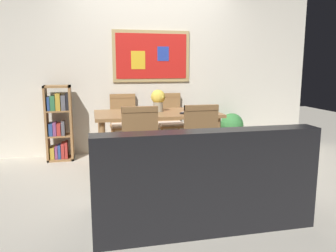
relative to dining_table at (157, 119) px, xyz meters
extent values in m
plane|color=beige|center=(0.09, -0.41, -0.64)|extent=(12.00, 12.00, 0.00)
cube|color=silver|center=(0.09, 0.94, 0.66)|extent=(5.20, 0.10, 2.60)
cube|color=tan|center=(0.09, 0.87, 0.83)|extent=(1.18, 0.02, 0.77)
cube|color=red|center=(0.09, 0.86, 0.83)|extent=(1.08, 0.01, 0.67)
cube|color=gold|center=(-0.11, 0.85, 0.77)|extent=(0.21, 0.00, 0.27)
cube|color=#263FA5|center=(0.27, 0.85, 0.87)|extent=(0.18, 0.00, 0.21)
cube|color=#9E7042|center=(0.00, 0.00, 0.07)|extent=(1.58, 0.85, 0.04)
cylinder|color=#9E7042|center=(-0.71, -0.34, -0.29)|extent=(0.07, 0.07, 0.69)
cylinder|color=#9E7042|center=(0.71, -0.34, -0.29)|extent=(0.07, 0.07, 0.69)
cylinder|color=#9E7042|center=(-0.71, 0.34, -0.29)|extent=(0.07, 0.07, 0.69)
cylinder|color=#9E7042|center=(0.71, 0.34, -0.29)|extent=(0.07, 0.07, 0.69)
cube|color=#9E7042|center=(-0.36, 0.65, -0.20)|extent=(0.40, 0.40, 0.03)
cube|color=beige|center=(-0.36, 0.65, -0.17)|extent=(0.36, 0.36, 0.03)
cylinder|color=#9E7042|center=(-0.19, 0.82, -0.43)|extent=(0.04, 0.04, 0.42)
cylinder|color=#9E7042|center=(-0.53, 0.82, -0.43)|extent=(0.04, 0.04, 0.42)
cylinder|color=#9E7042|center=(-0.19, 0.48, -0.43)|extent=(0.04, 0.04, 0.42)
cylinder|color=#9E7042|center=(-0.53, 0.48, -0.43)|extent=(0.04, 0.04, 0.42)
cube|color=#9E7042|center=(-0.36, 0.83, 0.04)|extent=(0.38, 0.04, 0.46)
cube|color=#9E7042|center=(-0.36, 0.83, 0.24)|extent=(0.38, 0.05, 0.06)
cube|color=#9E7042|center=(0.34, 0.63, -0.20)|extent=(0.40, 0.40, 0.03)
cube|color=beige|center=(0.34, 0.63, -0.17)|extent=(0.36, 0.36, 0.03)
cylinder|color=#9E7042|center=(0.51, 0.80, -0.43)|extent=(0.04, 0.04, 0.42)
cylinder|color=#9E7042|center=(0.17, 0.80, -0.43)|extent=(0.04, 0.04, 0.42)
cylinder|color=#9E7042|center=(0.51, 0.46, -0.43)|extent=(0.04, 0.04, 0.42)
cylinder|color=#9E7042|center=(0.17, 0.46, -0.43)|extent=(0.04, 0.04, 0.42)
cube|color=#9E7042|center=(0.34, 0.81, 0.04)|extent=(0.38, 0.04, 0.46)
cube|color=#9E7042|center=(0.34, 0.81, 0.24)|extent=(0.38, 0.05, 0.06)
cube|color=#9E7042|center=(-0.33, -0.63, -0.20)|extent=(0.40, 0.40, 0.03)
cube|color=beige|center=(-0.33, -0.63, -0.17)|extent=(0.36, 0.36, 0.03)
cylinder|color=#9E7042|center=(-0.50, -0.80, -0.43)|extent=(0.04, 0.04, 0.42)
cylinder|color=#9E7042|center=(-0.16, -0.80, -0.43)|extent=(0.04, 0.04, 0.42)
cylinder|color=#9E7042|center=(-0.50, -0.46, -0.43)|extent=(0.04, 0.04, 0.42)
cylinder|color=#9E7042|center=(-0.16, -0.46, -0.43)|extent=(0.04, 0.04, 0.42)
cube|color=#9E7042|center=(-0.33, -0.81, 0.04)|extent=(0.38, 0.04, 0.46)
cube|color=#9E7042|center=(-0.33, -0.81, 0.24)|extent=(0.38, 0.05, 0.06)
cube|color=#9E7042|center=(0.34, -0.63, -0.20)|extent=(0.40, 0.40, 0.03)
cube|color=beige|center=(0.34, -0.63, -0.17)|extent=(0.36, 0.36, 0.03)
cylinder|color=#9E7042|center=(0.17, -0.80, -0.43)|extent=(0.04, 0.04, 0.42)
cylinder|color=#9E7042|center=(0.51, -0.80, -0.43)|extent=(0.04, 0.04, 0.42)
cylinder|color=#9E7042|center=(0.17, -0.46, -0.43)|extent=(0.04, 0.04, 0.42)
cylinder|color=#9E7042|center=(0.51, -0.46, -0.43)|extent=(0.04, 0.04, 0.42)
cube|color=#9E7042|center=(0.34, -0.81, 0.04)|extent=(0.38, 0.04, 0.46)
cube|color=#9E7042|center=(0.34, -0.81, 0.24)|extent=(0.38, 0.05, 0.06)
cube|color=black|center=(0.05, -1.55, -0.44)|extent=(1.80, 0.84, 0.40)
cube|color=black|center=(0.05, -1.87, -0.02)|extent=(1.80, 0.20, 0.44)
cube|color=black|center=(-0.76, -1.55, -0.13)|extent=(0.18, 0.80, 0.22)
cube|color=black|center=(0.86, -1.55, -0.13)|extent=(0.18, 0.80, 0.22)
cube|color=#8C6B4C|center=(-0.40, -1.73, -0.08)|extent=(0.32, 0.16, 0.33)
cube|color=#8C6B4C|center=(0.05, -1.73, -0.08)|extent=(0.32, 0.16, 0.33)
cube|color=#9E7042|center=(-1.44, 0.65, -0.11)|extent=(0.03, 0.28, 1.06)
cube|color=#9E7042|center=(-1.11, 0.65, -0.11)|extent=(0.03, 0.28, 1.06)
cube|color=#9E7042|center=(-1.28, 0.65, -0.62)|extent=(0.36, 0.28, 0.03)
cube|color=#9E7042|center=(-1.28, 0.65, 0.41)|extent=(0.36, 0.28, 0.03)
cube|color=#9E7042|center=(-1.28, 0.65, -0.29)|extent=(0.30, 0.28, 0.02)
cube|color=#9E7042|center=(-1.28, 0.65, 0.07)|extent=(0.30, 0.28, 0.02)
cube|color=gold|center=(-1.39, 0.65, -0.53)|extent=(0.06, 0.22, 0.16)
cube|color=#7F3F72|center=(-1.33, 0.65, -0.52)|extent=(0.04, 0.22, 0.18)
cube|color=#2D4C8C|center=(-1.29, 0.65, -0.51)|extent=(0.04, 0.22, 0.19)
cube|color=#B2332D|center=(-1.24, 0.65, -0.50)|extent=(0.04, 0.22, 0.21)
cube|color=#B2332D|center=(-1.20, 0.65, -0.49)|extent=(0.04, 0.22, 0.23)
cube|color=#2D4C8C|center=(-1.39, 0.65, -0.19)|extent=(0.05, 0.22, 0.17)
cube|color=#7F3F72|center=(-1.34, 0.65, -0.18)|extent=(0.04, 0.22, 0.18)
cube|color=#B2332D|center=(-1.28, 0.65, -0.19)|extent=(0.05, 0.22, 0.17)
cube|color=#595960|center=(-1.22, 0.65, -0.18)|extent=(0.04, 0.22, 0.19)
cube|color=#2D4C8C|center=(-1.40, 0.65, 0.17)|extent=(0.04, 0.22, 0.19)
cube|color=#337247|center=(-1.34, 0.65, 0.18)|extent=(0.06, 0.22, 0.20)
cube|color=gold|center=(-1.27, 0.65, 0.20)|extent=(0.06, 0.22, 0.24)
cube|color=#595960|center=(-1.20, 0.65, 0.18)|extent=(0.06, 0.22, 0.21)
cube|color=black|center=(-1.14, 0.65, 0.20)|extent=(0.05, 0.22, 0.24)
cylinder|color=#4C4742|center=(1.34, 0.66, -0.51)|extent=(0.22, 0.22, 0.25)
cylinder|color=#332319|center=(1.34, 0.66, -0.39)|extent=(0.20, 0.20, 0.02)
sphere|color=#387F3D|center=(1.34, 0.66, -0.24)|extent=(0.37, 0.37, 0.37)
cylinder|color=#387F3D|center=(1.39, 0.54, -0.45)|extent=(0.03, 0.03, 0.20)
cylinder|color=#387F3D|center=(1.45, 0.73, -0.50)|extent=(0.03, 0.03, 0.31)
cylinder|color=tan|center=(0.03, 0.06, 0.16)|extent=(0.13, 0.13, 0.13)
sphere|color=#EACC4C|center=(0.03, 0.06, 0.29)|extent=(0.19, 0.19, 0.19)
sphere|color=pink|center=(-0.01, 0.12, 0.29)|extent=(0.07, 0.07, 0.07)
sphere|color=#EACC4C|center=(0.07, 0.00, 0.28)|extent=(0.05, 0.05, 0.05)
sphere|color=silver|center=(0.10, 0.08, 0.28)|extent=(0.06, 0.06, 0.06)
cube|color=black|center=(0.32, -0.19, 0.10)|extent=(0.14, 0.14, 0.02)
cube|color=gray|center=(0.32, -0.19, 0.12)|extent=(0.09, 0.10, 0.00)
camera|label=1|loc=(-0.82, -4.25, 0.69)|focal=36.03mm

